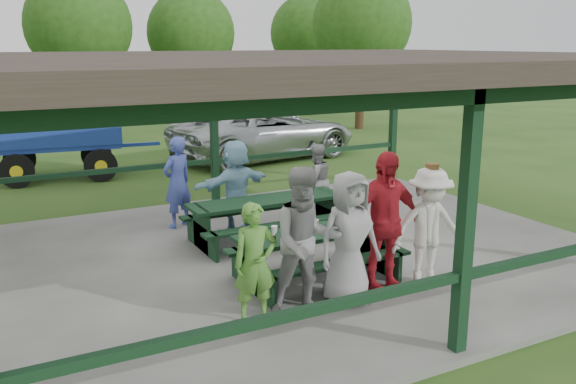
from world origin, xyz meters
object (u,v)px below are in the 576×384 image
spectator_grey (316,180)px  contestant_grey_left (306,242)px  picnic_table_near (316,249)px  spectator_lblue (236,186)px  contestant_red (383,222)px  contestant_white_fedora (429,227)px  farm_trailer (58,150)px  picnic_table_far (267,214)px  spectator_blue (177,182)px  pickup_truck (265,132)px  contestant_grey_mid (349,238)px  contestant_green (255,263)px

spectator_grey → contestant_grey_left: bearing=54.5°
picnic_table_near → spectator_lblue: (-0.12, 2.71, 0.39)m
contestant_red → contestant_white_fedora: size_ratio=1.11×
spectator_lblue → spectator_grey: size_ratio=1.18×
farm_trailer → picnic_table_far: bearing=-64.9°
contestant_grey_left → spectator_blue: contestant_grey_left is taller
picnic_table_near → picnic_table_far: (0.17, 2.00, 0.01)m
pickup_truck → contestant_grey_mid: bearing=151.0°
contestant_white_fedora → spectator_grey: 3.93m
picnic_table_near → contestant_red: size_ratio=1.21×
contestant_white_fedora → spectator_blue: (-2.26, 4.46, -0.01)m
contestant_white_fedora → spectator_blue: size_ratio=1.04×
contestant_red → spectator_lblue: bearing=107.1°
contestant_grey_mid → farm_trailer: (-2.28, 10.45, -0.26)m
contestant_green → spectator_lblue: 3.77m
contestant_green → picnic_table_far: bearing=69.1°
contestant_green → contestant_white_fedora: 2.66m
picnic_table_far → farm_trailer: (-2.47, 7.54, 0.16)m
contestant_red → farm_trailer: (-2.92, 10.33, -0.36)m
contestant_white_fedora → pickup_truck: size_ratio=0.30×
picnic_table_far → contestant_grey_mid: (-0.20, -2.91, 0.42)m
spectator_lblue → spectator_blue: bearing=-58.1°
spectator_blue → pickup_truck: bearing=-150.2°
spectator_lblue → spectator_grey: 1.86m
contestant_grey_mid → pickup_truck: size_ratio=0.31×
farm_trailer → contestant_red: bearing=-67.2°
contestant_grey_left → contestant_red: bearing=17.8°
contestant_grey_left → spectator_lblue: size_ratio=1.12×
contestant_grey_left → spectator_blue: bearing=104.8°
picnic_table_near → contestant_grey_mid: 1.01m
picnic_table_near → contestant_grey_left: (-0.70, -0.93, 0.50)m
spectator_lblue → pickup_truck: (3.87, 6.87, -0.14)m
picnic_table_near → contestant_grey_mid: size_ratio=1.33×
spectator_lblue → farm_trailer: size_ratio=0.40×
contestant_red → pickup_truck: size_ratio=0.34×
contestant_grey_left → picnic_table_far: bearing=85.0°
spectator_blue → spectator_grey: (2.69, -0.55, -0.14)m
picnic_table_near → picnic_table_far: bearing=85.3°
picnic_table_far → spectator_blue: size_ratio=1.61×
picnic_table_near → contestant_grey_left: contestant_grey_left is taller
spectator_lblue → pickup_truck: size_ratio=0.29×
spectator_grey → farm_trailer: bearing=-62.1°
contestant_grey_mid → spectator_grey: 4.25m
contestant_red → spectator_blue: contestant_red is taller
picnic_table_far → spectator_grey: (1.56, 0.96, 0.25)m
contestant_red → spectator_blue: 4.58m
contestant_green → contestant_grey_mid: contestant_grey_mid is taller
picnic_table_near → contestant_red: (0.62, -0.79, 0.53)m
contestant_red → spectator_grey: 3.91m
contestant_red → spectator_grey: (1.11, 3.74, -0.27)m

